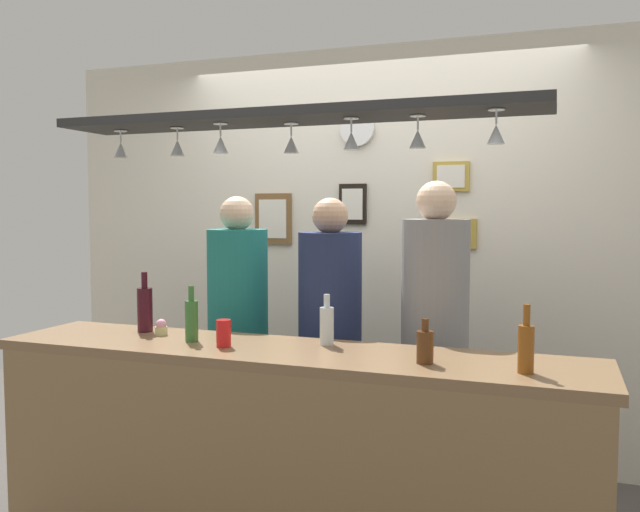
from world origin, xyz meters
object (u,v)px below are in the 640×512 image
Objects in this scene: bottle_beer_green_import at (192,319)px; picture_frame_crest at (353,204)px; bottle_beer_amber_tall at (526,347)px; person_left_teal_shirt at (238,313)px; bottle_wine_dark_red at (145,308)px; picture_frame_caricature at (273,219)px; picture_frame_lower_pair at (452,233)px; wall_clock at (357,129)px; bottle_soda_clear at (327,324)px; cupcake at (161,328)px; bottle_beer_brown_stubby at (425,346)px; person_right_grey_shirt at (435,316)px; picture_frame_upper_small at (451,176)px; person_middle_navy_shirt at (330,320)px; drink_can at (224,333)px.

bottle_beer_green_import is 1.55m from picture_frame_crest.
person_left_teal_shirt is at bearing 154.61° from bottle_beer_amber_tall.
picture_frame_caricature is at bearing 83.90° from bottle_wine_dark_red.
picture_frame_lower_pair is (0.98, 1.41, 0.36)m from bottle_beer_green_import.
person_left_teal_shirt is 7.48× the size of wall_clock.
cupcake is at bearing -176.16° from bottle_soda_clear.
bottle_beer_brown_stubby reaches higher than cupcake.
picture_frame_caricature is at bearing 138.64° from bottle_beer_amber_tall.
person_right_grey_shirt is 7.80× the size of picture_frame_upper_small.
person_right_grey_shirt is at bearing -0.00° from person_left_teal_shirt.
person_middle_navy_shirt is 0.97m from picture_frame_crest.
bottle_wine_dark_red reaches higher than drink_can.
picture_frame_caricature reaches higher than bottle_beer_green_import.
wall_clock reaches higher than picture_frame_upper_small.
picture_frame_lower_pair is 1.15× the size of picture_frame_crest.
picture_frame_caricature is 1.19m from picture_frame_lower_pair.
picture_frame_crest reaches higher than bottle_beer_amber_tall.
bottle_beer_green_import and bottle_beer_amber_tall have the same top height.
bottle_beer_green_import is 0.87× the size of picture_frame_lower_pair.
picture_frame_lower_pair reaches higher than bottle_beer_amber_tall.
picture_frame_lower_pair is (-0.51, 1.49, 0.37)m from bottle_beer_amber_tall.
picture_frame_crest reaches higher than bottle_soda_clear.
bottle_beer_green_import is at bearing -21.70° from cupcake.
bottle_soda_clear is 0.77× the size of picture_frame_lower_pair.
person_middle_navy_shirt is 9.08× the size of bottle_beer_brown_stubby.
picture_frame_crest is (-0.63, 0.00, 0.18)m from picture_frame_lower_pair.
picture_frame_upper_small reaches higher than picture_frame_caricature.
bottle_beer_green_import is at bearing -81.25° from person_left_teal_shirt.
bottle_soda_clear is 1.89× the size of drink_can.
picture_frame_crest reaches higher than bottle_beer_brown_stubby.
cupcake is (-0.84, -0.06, -0.06)m from bottle_soda_clear.
picture_frame_caricature is at bearing 105.63° from drink_can.
bottle_beer_amber_tall is at bearing -5.89° from cupcake.
bottle_soda_clear is (-0.40, -0.52, 0.02)m from person_right_grey_shirt.
picture_frame_crest is at bearing 117.20° from bottle_beer_brown_stubby.
picture_frame_lower_pair is at bearing 47.62° from cupcake.
picture_frame_upper_small is at bearing 62.20° from drink_can.
bottle_beer_brown_stubby is 0.82× the size of picture_frame_upper_small.
wall_clock is (-0.07, 0.73, 1.10)m from person_middle_navy_shirt.
person_middle_navy_shirt is at bearing 180.00° from person_right_grey_shirt.
bottle_beer_amber_tall is (0.38, -0.02, 0.03)m from bottle_beer_brown_stubby.
picture_frame_lower_pair is 0.35m from picture_frame_upper_small.
person_left_teal_shirt is 7.48× the size of picture_frame_upper_small.
person_right_grey_shirt reaches higher than person_middle_navy_shirt.
bottle_wine_dark_red is at bearing 160.75° from drink_can.
bottle_beer_amber_tall is 1.13× the size of bottle_soda_clear.
wall_clock is at bearing 56.96° from person_left_teal_shirt.
picture_frame_upper_small reaches higher than cupcake.
bottle_soda_clear is (0.96, 0.01, -0.03)m from bottle_wine_dark_red.
person_middle_navy_shirt is 1.12m from picture_frame_caricature.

